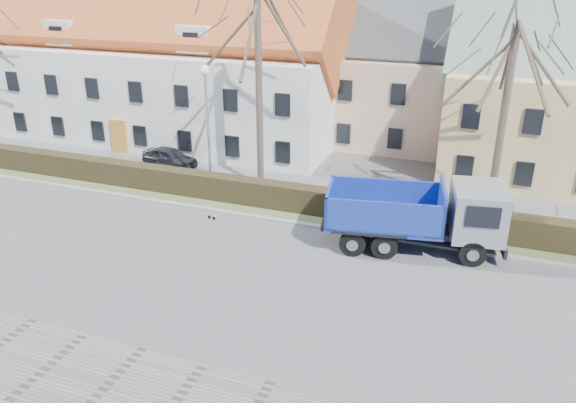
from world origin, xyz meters
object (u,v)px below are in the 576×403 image
at_px(cart_frame, 208,213).
at_px(parked_car_a, 170,157).
at_px(dump_truck, 408,215).
at_px(streetlight, 208,130).

relative_size(cart_frame, parked_car_a, 0.19).
bearing_deg(dump_truck, streetlight, 155.05).
bearing_deg(parked_car_a, streetlight, -113.62).
distance_m(streetlight, cart_frame, 4.76).
distance_m(cart_frame, parked_car_a, 8.22).
relative_size(streetlight, cart_frame, 10.16).
xyz_separation_m(dump_truck, parked_car_a, (-15.18, 5.57, -0.95)).
bearing_deg(cart_frame, parked_car_a, 134.03).
bearing_deg(streetlight, parked_car_a, 147.67).
xyz_separation_m(cart_frame, parked_car_a, (-5.71, 5.90, 0.29)).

